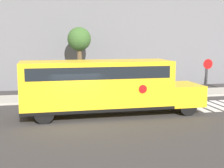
{
  "coord_description": "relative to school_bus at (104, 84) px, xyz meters",
  "views": [
    {
      "loc": [
        -1.61,
        -15.67,
        4.2
      ],
      "look_at": [
        2.22,
        1.58,
        1.68
      ],
      "focal_mm": 50.0,
      "sensor_mm": 36.0,
      "label": 1
    }
  ],
  "objects": [
    {
      "name": "sidewalk_strip",
      "position": [
        -1.64,
        5.42,
        -1.67
      ],
      "size": [
        44.0,
        3.0,
        0.15
      ],
      "color": "#B2ADA3",
      "rests_on": "ground"
    },
    {
      "name": "tree_near_sidewalk",
      "position": [
        -0.42,
        7.92,
        2.31
      ],
      "size": [
        1.85,
        1.85,
        5.17
      ],
      "color": "brown",
      "rests_on": "ground"
    },
    {
      "name": "school_bus",
      "position": [
        0.0,
        0.0,
        0.0
      ],
      "size": [
        10.1,
        2.57,
        3.05
      ],
      "color": "yellow",
      "rests_on": "ground"
    },
    {
      "name": "stop_sign",
      "position": [
        8.79,
        4.41,
        0.1
      ],
      "size": [
        0.74,
        0.1,
        2.76
      ],
      "color": "#38383A",
      "rests_on": "ground"
    },
    {
      "name": "ground_plane",
      "position": [
        -1.64,
        -1.08,
        -1.74
      ],
      "size": [
        60.0,
        60.0,
        0.0
      ],
      "primitive_type": "plane",
      "color": "#3A3838"
    },
    {
      "name": "building_backdrop",
      "position": [
        -1.64,
        11.92,
        3.49
      ],
      "size": [
        32.0,
        4.0,
        10.46
      ],
      "color": "slate",
      "rests_on": "ground"
    }
  ]
}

